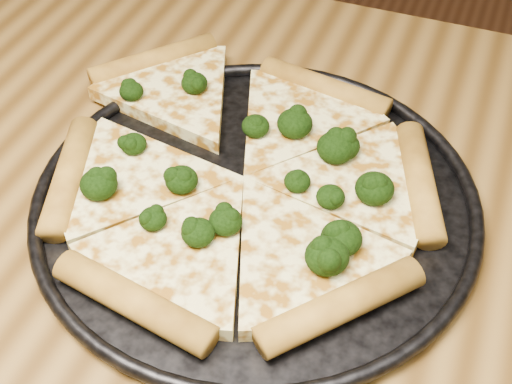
% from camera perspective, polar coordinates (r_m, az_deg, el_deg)
% --- Properties ---
extents(dining_table, '(1.20, 0.90, 0.75)m').
position_cam_1_polar(dining_table, '(0.60, -4.74, -13.81)').
color(dining_table, brown).
rests_on(dining_table, ground).
extents(pizza_pan, '(0.37, 0.37, 0.02)m').
position_cam_1_polar(pizza_pan, '(0.58, 0.00, -0.57)').
color(pizza_pan, black).
rests_on(pizza_pan, dining_table).
extents(pizza, '(0.37, 0.36, 0.03)m').
position_cam_1_polar(pizza, '(0.59, -1.38, 1.55)').
color(pizza, '#FFF69C').
rests_on(pizza, pizza_pan).
extents(broccoli_florets, '(0.27, 0.20, 0.02)m').
position_cam_1_polar(broccoli_florets, '(0.57, 1.02, 1.25)').
color(broccoli_florets, black).
rests_on(broccoli_florets, pizza).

